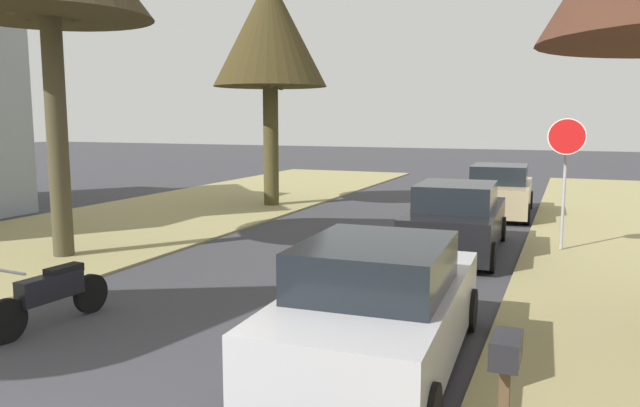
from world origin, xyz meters
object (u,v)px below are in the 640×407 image
Objects in this scene: stop_sign_far at (566,155)px; street_tree_left_mid_b at (270,33)px; parked_sedan_black at (456,220)px; curbside_mailbox at (505,368)px; parked_motorcycle at (52,293)px; parked_sedan_tan at (499,192)px; parked_sedan_silver at (379,309)px.

street_tree_left_mid_b is (-9.36, 4.09, 3.61)m from stop_sign_far.
curbside_mailbox is at bearing -77.89° from parked_sedan_black.
parked_motorcycle is 6.67m from curbside_mailbox.
parked_sedan_black is 9.12m from curbside_mailbox.
parked_sedan_black is at bearing 57.95° from parked_motorcycle.
parked_sedan_tan is at bearing 96.24° from curbside_mailbox.
parked_motorcycle is (-4.77, -0.37, -0.24)m from parked_sedan_silver.
parked_sedan_black is at bearing 92.24° from parked_sedan_silver.
parked_sedan_silver is (-1.92, -7.81, -1.45)m from stop_sign_far.
parked_motorcycle is at bearing -77.73° from street_tree_left_mid_b.
street_tree_left_mid_b is at bearing -172.93° from parked_sedan_tan.
parked_sedan_black reaches higher than parked_motorcycle.
stop_sign_far is 5.55m from parked_sedan_tan.
stop_sign_far is 8.18m from parked_sedan_silver.
curbside_mailbox reaches higher than parked_motorcycle.
parked_sedan_tan is (7.45, 0.92, -5.06)m from street_tree_left_mid_b.
parked_motorcycle is at bearing 164.97° from curbside_mailbox.
parked_sedan_tan is 15.01m from curbside_mailbox.
parked_motorcycle is 1.62× the size of curbside_mailbox.
street_tree_left_mid_b is 6.01× the size of curbside_mailbox.
curbside_mailbox is (9.08, -13.99, -4.73)m from street_tree_left_mid_b.
stop_sign_far reaches higher than parked_sedan_tan.
street_tree_left_mid_b is 13.63m from parked_motorcycle.
parked_sedan_black is 6.01m from parked_sedan_tan.
curbside_mailbox is (6.42, -1.72, 0.57)m from parked_motorcycle.
parked_sedan_black is 2.18× the size of parked_motorcycle.
parked_sedan_black is 1.00× the size of parked_sedan_tan.
parked_sedan_black is 3.52× the size of curbside_mailbox.
street_tree_left_mid_b is 17.34m from curbside_mailbox.
street_tree_left_mid_b is 3.72× the size of parked_motorcycle.
street_tree_left_mid_b is 1.71× the size of parked_sedan_tan.
parked_sedan_silver is 2.18× the size of parked_motorcycle.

